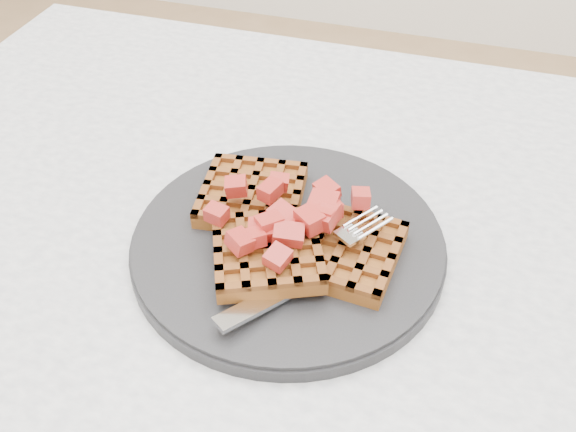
{
  "coord_description": "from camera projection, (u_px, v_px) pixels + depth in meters",
  "views": [
    {
      "loc": [
        -0.0,
        -0.37,
        1.15
      ],
      "look_at": [
        -0.12,
        0.01,
        0.79
      ],
      "focal_mm": 40.0,
      "sensor_mm": 36.0,
      "label": 1
    }
  ],
  "objects": [
    {
      "name": "plate",
      "position": [
        288.0,
        243.0,
        0.56
      ],
      "size": [
        0.27,
        0.27,
        0.02
      ],
      "primitive_type": "cylinder",
      "color": "black",
      "rests_on": "table"
    },
    {
      "name": "strawberry_pile",
      "position": [
        288.0,
        203.0,
        0.53
      ],
      "size": [
        0.15,
        0.15,
        0.02
      ],
      "primitive_type": null,
      "color": "#8E0B07",
      "rests_on": "waffles"
    },
    {
      "name": "table",
      "position": [
        407.0,
        371.0,
        0.6
      ],
      "size": [
        1.2,
        0.8,
        0.75
      ],
      "color": "silver",
      "rests_on": "ground"
    },
    {
      "name": "waffles",
      "position": [
        287.0,
        230.0,
        0.54
      ],
      "size": [
        0.19,
        0.18,
        0.03
      ],
      "color": "brown",
      "rests_on": "plate"
    },
    {
      "name": "fork",
      "position": [
        318.0,
        269.0,
        0.51
      ],
      "size": [
        0.12,
        0.16,
        0.02
      ],
      "primitive_type": null,
      "rotation": [
        0.0,
        0.0,
        -0.6
      ],
      "color": "silver",
      "rests_on": "plate"
    }
  ]
}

